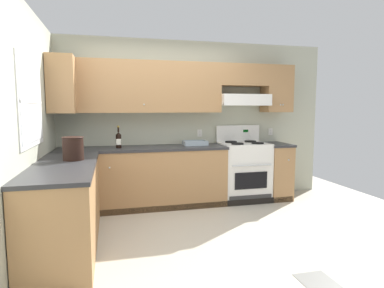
{
  "coord_description": "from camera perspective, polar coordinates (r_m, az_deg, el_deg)",
  "views": [
    {
      "loc": [
        -0.76,
        -3.57,
        1.49
      ],
      "look_at": [
        0.31,
        0.7,
        1.0
      ],
      "focal_mm": 30.37,
      "sensor_mm": 36.0,
      "label": 1
    }
  ],
  "objects": [
    {
      "name": "ground_plane",
      "position": [
        3.94,
        -1.95,
        -15.87
      ],
      "size": [
        7.04,
        7.04,
        0.0
      ],
      "primitive_type": "plane",
      "color": "#B2AA99"
    },
    {
      "name": "bucket",
      "position": [
        3.84,
        -20.15,
        -0.66
      ],
      "size": [
        0.24,
        0.24,
        0.26
      ],
      "color": "black",
      "rests_on": "counter_left_run"
    },
    {
      "name": "bowl",
      "position": [
        5.09,
        0.53,
        0.06
      ],
      "size": [
        0.37,
        0.26,
        0.07
      ],
      "color": "#9EADB7",
      "rests_on": "counter_back_run"
    },
    {
      "name": "counter_left_run",
      "position": [
        3.74,
        -21.23,
        -10.19
      ],
      "size": [
        0.63,
        1.91,
        0.91
      ],
      "color": "#A87A4C",
      "rests_on": "ground_plane"
    },
    {
      "name": "wall_left",
      "position": [
        3.89,
        -26.44,
        3.53
      ],
      "size": [
        0.47,
        4.0,
        2.55
      ],
      "color": "#B7BAA3",
      "rests_on": "ground_plane"
    },
    {
      "name": "stove",
      "position": [
        5.34,
        9.04,
        -4.65
      ],
      "size": [
        0.76,
        0.62,
        1.2
      ],
      "color": "white",
      "rests_on": "ground_plane"
    },
    {
      "name": "counter_back_run",
      "position": [
        4.97,
        -5.24,
        -5.73
      ],
      "size": [
        3.6,
        0.65,
        0.91
      ],
      "color": "#A87A4C",
      "rests_on": "ground_plane"
    },
    {
      "name": "wall_back",
      "position": [
        5.22,
        -1.32,
        6.24
      ],
      "size": [
        4.68,
        0.57,
        2.55
      ],
      "color": "#B7BAA3",
      "rests_on": "ground_plane"
    },
    {
      "name": "wine_bottle",
      "position": [
        4.81,
        -12.77,
        0.77
      ],
      "size": [
        0.08,
        0.08,
        0.32
      ],
      "color": "black",
      "rests_on": "counter_back_run"
    },
    {
      "name": "floor_accent_tile",
      "position": [
        3.23,
        21.06,
        -21.49
      ],
      "size": [
        0.3,
        0.3,
        0.01
      ],
      "primitive_type": "cube",
      "color": "slate",
      "rests_on": "ground_plane"
    }
  ]
}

